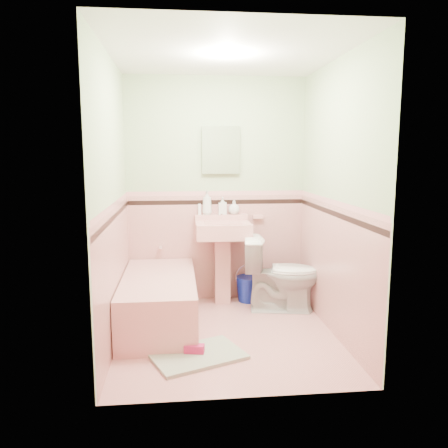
{
  "coord_description": "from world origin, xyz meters",
  "views": [
    {
      "loc": [
        -0.44,
        -3.93,
        1.66
      ],
      "look_at": [
        0.0,
        0.25,
        1.0
      ],
      "focal_mm": 36.0,
      "sensor_mm": 36.0,
      "label": 1
    }
  ],
  "objects": [
    {
      "name": "accent_left",
      "position": [
        -0.98,
        0.0,
        1.12
      ],
      "size": [
        0.0,
        2.2,
        2.2
      ],
      "primitive_type": "plane",
      "rotation": [
        1.57,
        0.0,
        1.57
      ],
      "color": "black",
      "rests_on": "ground"
    },
    {
      "name": "ceiling",
      "position": [
        0.0,
        0.0,
        2.5
      ],
      "size": [
        2.2,
        2.2,
        0.0
      ],
      "primitive_type": "plane",
      "rotation": [
        3.14,
        0.0,
        0.0
      ],
      "color": "white",
      "rests_on": "ground"
    },
    {
      "name": "floor",
      "position": [
        0.0,
        0.0,
        0.0
      ],
      "size": [
        2.2,
        2.2,
        0.0
      ],
      "primitive_type": "plane",
      "color": "pink",
      "rests_on": "ground"
    },
    {
      "name": "toilet",
      "position": [
        0.65,
        0.61,
        0.4
      ],
      "size": [
        0.84,
        0.57,
        0.8
      ],
      "primitive_type": "imported",
      "rotation": [
        0.0,
        0.0,
        1.4
      ],
      "color": "white",
      "rests_on": "floor"
    },
    {
      "name": "accent_back",
      "position": [
        0.0,
        1.08,
        1.12
      ],
      "size": [
        2.0,
        0.0,
        2.0
      ],
      "primitive_type": "plane",
      "rotation": [
        1.57,
        0.0,
        0.0
      ],
      "color": "black",
      "rests_on": "ground"
    },
    {
      "name": "soap_bottle_mid",
      "position": [
        0.07,
        1.04,
        1.08
      ],
      "size": [
        0.1,
        0.1,
        0.2
      ],
      "primitive_type": "imported",
      "rotation": [
        0.0,
        0.0,
        -0.09
      ],
      "color": "#B2B2B2",
      "rests_on": "sink"
    },
    {
      "name": "tube",
      "position": [
        -0.19,
        1.04,
        1.05
      ],
      "size": [
        0.05,
        0.05,
        0.12
      ],
      "primitive_type": "cylinder",
      "rotation": [
        0.0,
        0.0,
        -0.4
      ],
      "color": "white",
      "rests_on": "sink"
    },
    {
      "name": "shoe",
      "position": [
        -0.32,
        -0.42,
        0.06
      ],
      "size": [
        0.18,
        0.1,
        0.07
      ],
      "primitive_type": "cube",
      "rotation": [
        0.0,
        0.0,
        -0.17
      ],
      "color": "#BF1E59",
      "rests_on": "bath_mat"
    },
    {
      "name": "soap_bottle_right",
      "position": [
        0.2,
        1.04,
        1.07
      ],
      "size": [
        0.13,
        0.13,
        0.16
      ],
      "primitive_type": "imported",
      "rotation": [
        0.0,
        0.0,
        0.05
      ],
      "color": "#B2B2B2",
      "rests_on": "sink"
    },
    {
      "name": "bucket",
      "position": [
        0.35,
        0.93,
        0.14
      ],
      "size": [
        0.3,
        0.3,
        0.28
      ],
      "primitive_type": null,
      "rotation": [
        0.0,
        0.0,
        -0.07
      ],
      "color": "navy",
      "rests_on": "floor"
    },
    {
      "name": "wall_right",
      "position": [
        1.0,
        0.0,
        1.25
      ],
      "size": [
        0.0,
        2.5,
        2.5
      ],
      "primitive_type": "plane",
      "rotation": [
        1.57,
        0.0,
        -1.57
      ],
      "color": "beige",
      "rests_on": "ground"
    },
    {
      "name": "accent_front",
      "position": [
        0.0,
        -1.08,
        1.12
      ],
      "size": [
        2.0,
        0.0,
        2.0
      ],
      "primitive_type": "plane",
      "rotation": [
        -1.57,
        0.0,
        0.0
      ],
      "color": "black",
      "rests_on": "ground"
    },
    {
      "name": "sink_faucet",
      "position": [
        0.05,
        1.0,
        0.95
      ],
      "size": [
        0.02,
        0.02,
        0.1
      ],
      "primitive_type": "cylinder",
      "color": "silver",
      "rests_on": "sink"
    },
    {
      "name": "wall_front",
      "position": [
        0.0,
        -1.1,
        1.25
      ],
      "size": [
        2.5,
        0.0,
        2.5
      ],
      "primitive_type": "plane",
      "rotation": [
        -1.57,
        0.0,
        0.0
      ],
      "color": "beige",
      "rests_on": "ground"
    },
    {
      "name": "cap_back",
      "position": [
        0.0,
        1.08,
        1.22
      ],
      "size": [
        2.0,
        0.0,
        2.0
      ],
      "primitive_type": "plane",
      "rotation": [
        1.57,
        0.0,
        0.0
      ],
      "color": "pink",
      "rests_on": "ground"
    },
    {
      "name": "wall_left",
      "position": [
        -1.0,
        0.0,
        1.25
      ],
      "size": [
        0.0,
        2.5,
        2.5
      ],
      "primitive_type": "plane",
      "rotation": [
        1.57,
        0.0,
        1.57
      ],
      "color": "beige",
      "rests_on": "ground"
    },
    {
      "name": "wainscot_right",
      "position": [
        0.99,
        0.0,
        0.6
      ],
      "size": [
        0.0,
        2.2,
        2.2
      ],
      "primitive_type": "plane",
      "rotation": [
        1.57,
        0.0,
        -1.57
      ],
      "color": "pink",
      "rests_on": "ground"
    },
    {
      "name": "wainscot_front",
      "position": [
        0.0,
        -1.09,
        0.6
      ],
      "size": [
        2.0,
        0.0,
        2.0
      ],
      "primitive_type": "plane",
      "rotation": [
        -1.57,
        0.0,
        0.0
      ],
      "color": "pink",
      "rests_on": "ground"
    },
    {
      "name": "cap_left",
      "position": [
        -0.98,
        0.0,
        1.22
      ],
      "size": [
        0.0,
        2.2,
        2.2
      ],
      "primitive_type": "plane",
      "rotation": [
        1.57,
        0.0,
        1.57
      ],
      "color": "pink",
      "rests_on": "ground"
    },
    {
      "name": "accent_right",
      "position": [
        0.98,
        0.0,
        1.12
      ],
      "size": [
        0.0,
        2.2,
        2.2
      ],
      "primitive_type": "plane",
      "rotation": [
        1.57,
        0.0,
        -1.57
      ],
      "color": "black",
      "rests_on": "ground"
    },
    {
      "name": "soap_dish",
      "position": [
        0.47,
        1.06,
        0.95
      ],
      "size": [
        0.11,
        0.07,
        0.04
      ],
      "primitive_type": "cube",
      "color": "#DA938F",
      "rests_on": "wall_back"
    },
    {
      "name": "cap_right",
      "position": [
        0.98,
        0.0,
        1.22
      ],
      "size": [
        0.0,
        2.2,
        2.2
      ],
      "primitive_type": "plane",
      "rotation": [
        1.57,
        0.0,
        -1.57
      ],
      "color": "pink",
      "rests_on": "ground"
    },
    {
      "name": "bath_mat",
      "position": [
        -0.29,
        -0.44,
        0.01
      ],
      "size": [
        0.86,
        0.73,
        0.03
      ],
      "primitive_type": "cube",
      "rotation": [
        0.0,
        0.0,
        0.39
      ],
      "color": "#92A085",
      "rests_on": "floor"
    },
    {
      "name": "bathtub",
      "position": [
        -0.63,
        0.33,
        0.23
      ],
      "size": [
        0.7,
        1.5,
        0.45
      ],
      "primitive_type": "cube",
      "color": "#DA938F",
      "rests_on": "floor"
    },
    {
      "name": "sink",
      "position": [
        0.05,
        0.86,
        0.46
      ],
      "size": [
        0.59,
        0.48,
        0.92
      ],
      "primitive_type": null,
      "color": "#DA938F",
      "rests_on": "floor"
    },
    {
      "name": "soap_bottle_left",
      "position": [
        -0.11,
        1.04,
        1.12
      ],
      "size": [
        0.13,
        0.13,
        0.27
      ],
      "primitive_type": "imported",
      "rotation": [
        0.0,
        0.0,
        0.26
      ],
      "color": "#B2B2B2",
      "rests_on": "sink"
    },
    {
      "name": "wainscot_left",
      "position": [
        -0.99,
        0.0,
        0.6
      ],
      "size": [
        0.0,
        2.2,
        2.2
      ],
      "primitive_type": "plane",
      "rotation": [
        1.57,
        0.0,
        1.57
      ],
      "color": "pink",
      "rests_on": "ground"
    },
    {
      "name": "medicine_cabinet",
      "position": [
        0.05,
        1.07,
        1.7
      ],
      "size": [
        0.39,
        0.04,
        0.49
      ],
      "primitive_type": "cube",
      "color": "white",
      "rests_on": "wall_back"
    },
    {
      "name": "cap_front",
      "position": [
        0.0,
        -1.08,
        1.22
      ],
      "size": [
        2.0,
        0.0,
        2.0
      ],
      "primitive_type": "plane",
      "rotation": [
        -1.57,
        0.0,
        0.0
      ],
      "color": "pink",
      "rests_on": "ground"
    },
    {
      "name": "wall_back",
      "position": [
        0.0,
        1.1,
        1.25
      ],
      "size": [
        2.5,
        0.0,
        2.5
      ],
      "primitive_type": "plane",
      "rotation": [
        1.57,
        0.0,
        0.0
      ],
      "color": "beige",
      "rests_on": "ground"
    },
    {
      "name": "wainscot_back",
      "position": [
        0.0,
        1.09,
        0.6
      ],
      "size": [
        2.0,
        0.0,
        2.0
      ],
      "primitive_type": "plane",
      "rotation": [
        1.57,
        0.0,
        0.0
      ],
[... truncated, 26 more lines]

